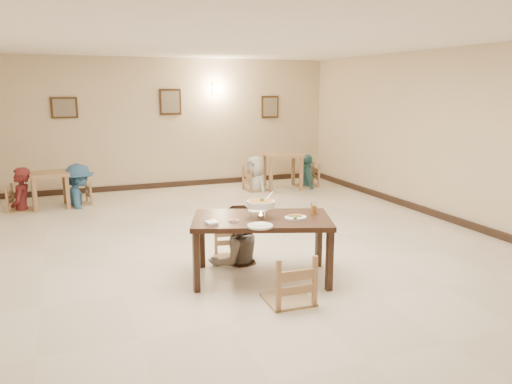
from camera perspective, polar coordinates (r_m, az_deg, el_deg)
name	(u,v)px	position (r m, az deg, el deg)	size (l,w,h in m)	color
floor	(239,248)	(7.40, -2.01, -6.46)	(10.00, 10.00, 0.00)	beige
ceiling	(237,36)	(7.06, -2.20, 17.35)	(10.00, 10.00, 0.00)	white
wall_back	(166,124)	(11.89, -10.20, 7.69)	(10.00, 10.00, 0.00)	beige
wall_right	(460,137)	(9.20, 22.25, 5.84)	(10.00, 10.00, 0.00)	beige
baseboard_back	(169,185)	(12.04, -9.92, 0.83)	(8.00, 0.06, 0.12)	black
baseboard_right	(451,219)	(9.42, 21.44, -2.90)	(0.06, 10.00, 0.12)	black
picture_a	(64,108)	(11.59, -21.07, 8.97)	(0.55, 0.04, 0.45)	#342111
picture_b	(170,102)	(11.84, -9.76, 10.11)	(0.50, 0.04, 0.60)	#342111
picture_c	(270,107)	(12.60, 1.62, 9.68)	(0.45, 0.04, 0.55)	#342111
wall_sconce	(216,89)	(12.11, -4.61, 11.70)	(0.16, 0.05, 0.22)	#FFD88C
main_table	(262,224)	(6.07, 0.66, -3.69)	(1.87, 1.44, 0.78)	#341E15
chair_far	(230,229)	(6.83, -3.01, -4.19)	(0.41, 0.41, 0.88)	tan
chair_near	(289,255)	(5.49, 3.77, -7.18)	(0.50, 0.50, 1.07)	tan
main_diner	(235,205)	(6.64, -2.40, -1.52)	(0.77, 0.60, 1.58)	gray
curry_warmer	(261,204)	(5.98, 0.55, -1.38)	(0.38, 0.34, 0.30)	silver
rice_plate_far	(258,211)	(6.34, 0.21, -2.14)	(0.26, 0.26, 0.06)	white
rice_plate_near	(260,226)	(5.65, 0.48, -3.86)	(0.29, 0.29, 0.07)	white
fried_plate	(296,217)	(6.02, 4.55, -2.88)	(0.28, 0.28, 0.06)	white
chili_dish	(234,220)	(5.90, -2.52, -3.24)	(0.12, 0.12, 0.02)	white
napkin_cutlery	(212,223)	(5.80, -5.10, -3.51)	(0.15, 0.24, 0.03)	white
drink_glass	(314,209)	(6.22, 6.60, -1.94)	(0.08, 0.08, 0.16)	white
bg_table_left	(49,179)	(10.55, -22.54, 1.37)	(0.76, 0.76, 0.70)	#A87B53
bg_table_right	(283,159)	(11.65, 3.05, 3.77)	(0.97, 0.97, 0.83)	#A87B53
bg_chair_ll	(20,186)	(10.53, -25.36, 0.57)	(0.45, 0.45, 0.95)	tan
bg_chair_lr	(78,183)	(10.60, -19.66, 0.94)	(0.42, 0.42, 0.89)	tan
bg_chair_rl	(256,168)	(11.46, -0.04, 2.73)	(0.48, 0.48, 1.02)	tan
bg_chair_rr	(307,165)	(11.97, 5.88, 3.12)	(0.49, 0.49, 1.05)	tan
bg_diner_a	(18,168)	(10.47, -25.54, 2.53)	(0.61, 0.40, 1.67)	maroon
bg_diner_b	(77,164)	(10.54, -19.80, 3.05)	(1.08, 0.62, 1.68)	teal
bg_diner_c	(256,156)	(11.42, -0.04, 4.10)	(0.77, 0.50, 1.57)	silver
bg_diner_d	(307,154)	(11.93, 5.91, 4.32)	(0.91, 0.38, 1.55)	teal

